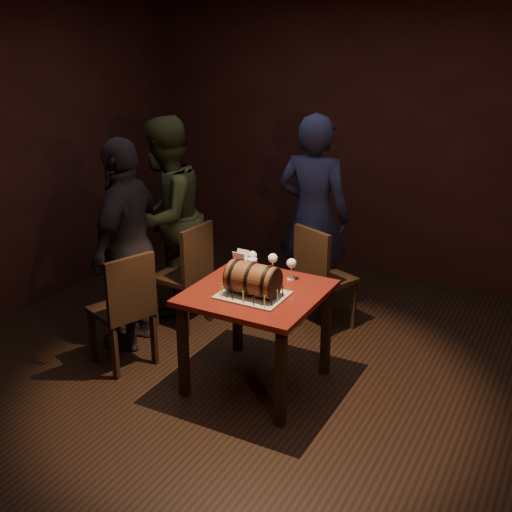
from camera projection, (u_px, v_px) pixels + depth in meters
name	position (u px, v px, depth m)	size (l,w,h in m)	color
room_shell	(259.00, 197.00, 4.33)	(5.04, 5.04, 2.80)	black
pub_table	(257.00, 305.00, 4.52)	(0.90, 0.90, 0.75)	#46100B
cake_board	(253.00, 295.00, 4.39)	(0.45, 0.35, 0.01)	gray
barrel_cake	(253.00, 279.00, 4.35)	(0.40, 0.24, 0.24)	brown
birthday_candles	(253.00, 289.00, 4.38)	(0.40, 0.30, 0.09)	#FCEB97
wine_glass_left	(252.00, 257.00, 4.77)	(0.07, 0.07, 0.16)	silver
wine_glass_mid	(273.00, 259.00, 4.73)	(0.07, 0.07, 0.16)	silver
wine_glass_right	(291.00, 264.00, 4.63)	(0.07, 0.07, 0.16)	silver
pint_of_ale	(252.00, 269.00, 4.67)	(0.07, 0.07, 0.15)	silver
menu_card	(241.00, 259.00, 4.87)	(0.10, 0.05, 0.13)	white
chair_back	(320.00, 273.00, 5.38)	(0.53, 0.53, 0.93)	black
chair_left_rear	(189.00, 270.00, 5.45)	(0.43, 0.43, 0.93)	black
chair_left_front	(126.00, 305.00, 4.79)	(0.51, 0.51, 0.93)	black
person_back	(313.00, 217.00, 5.61)	(0.66, 0.43, 1.80)	#1C1E38
person_left_rear	(166.00, 217.00, 5.66)	(0.86, 0.67, 1.76)	#31361B
person_left_front	(128.00, 245.00, 5.06)	(1.00, 0.42, 1.71)	black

